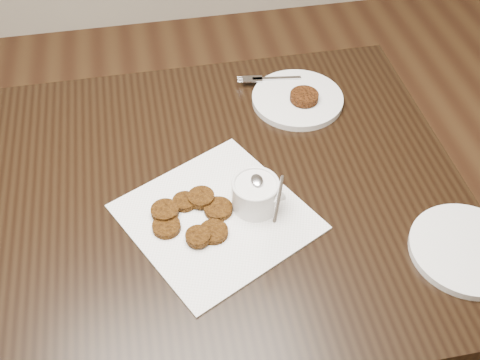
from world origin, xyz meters
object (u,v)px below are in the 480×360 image
plate_empty (467,250)px  plate_with_patty (298,96)px  table (155,301)px  napkin (216,217)px  sauce_ramekin (256,183)px

plate_empty → plate_with_patty: bearing=111.9°
table → napkin: size_ratio=4.23×
sauce_ramekin → plate_empty: size_ratio=0.60×
sauce_ramekin → napkin: bearing=-169.8°
napkin → plate_empty: size_ratio=1.49×
sauce_ramekin → plate_empty: sauce_ramekin is taller
napkin → sauce_ramekin: sauce_ramekin is taller
table → plate_empty: (0.60, -0.24, 0.38)m
plate_empty → table: bearing=157.9°
plate_empty → napkin: bearing=158.9°
table → plate_empty: plate_empty is taller
table → plate_with_patty: bearing=31.6°
plate_with_patty → table: bearing=-148.4°
table → napkin: bearing=-25.0°
napkin → plate_with_patty: bearing=52.0°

